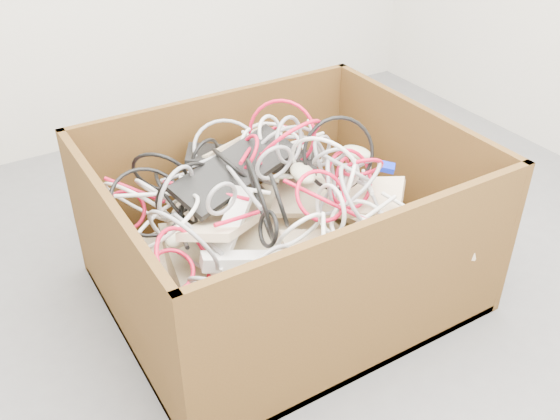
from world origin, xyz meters
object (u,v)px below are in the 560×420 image
power_strip_right (250,261)px  vga_plug (387,167)px  cardboard_box (280,255)px  power_strip_left (229,230)px

power_strip_right → vga_plug: vga_plug is taller
cardboard_box → power_strip_left: 0.29m
cardboard_box → vga_plug: 0.45m
power_strip_left → power_strip_right: (0.00, -0.11, -0.03)m
cardboard_box → power_strip_right: size_ratio=3.96×
power_strip_left → power_strip_right: 0.12m
cardboard_box → power_strip_right: cardboard_box is taller
power_strip_right → vga_plug: (0.58, 0.13, 0.06)m
cardboard_box → power_strip_left: bearing=-163.7°
power_strip_left → vga_plug: power_strip_left is taller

